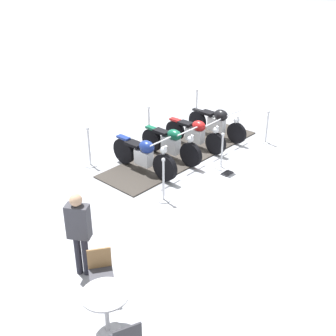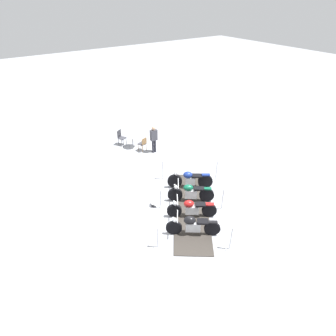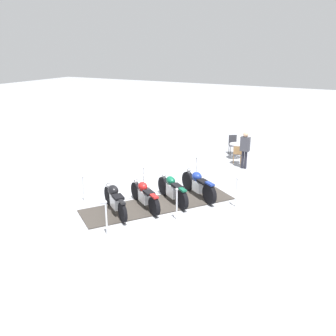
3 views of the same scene
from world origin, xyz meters
The scene contains 16 objects.
ground_plane centered at (0.00, 0.00, 0.00)m, with size 80.00×80.00×0.00m, color #A8AAB2.
display_platform centered at (0.00, 0.00, 0.02)m, with size 5.35×1.49×0.04m, color #38332D.
motorcycle_navy centered at (0.91, 1.28, 0.50)m, with size 1.87×1.39×1.04m.
motorcycle_forest centered at (0.29, 0.44, 0.49)m, with size 1.79×1.35×0.99m.
motorcycle_maroon centered at (-0.33, -0.41, 0.47)m, with size 1.82×1.31×0.93m.
motorcycle_black centered at (-0.96, -1.24, 0.52)m, with size 1.78×1.37×0.94m.
stanchion_right_front centered at (0.26, 2.63, 0.37)m, with size 0.32×0.32×1.11m.
stanchion_left_mid centered at (1.09, -0.80, 0.40)m, with size 0.29×0.29×1.11m.
stanchion_right_rear centered at (-2.43, -1.03, 0.37)m, with size 0.28×0.28×1.02m.
stanchion_right_mid centered at (-1.09, 0.80, 0.30)m, with size 0.36×0.36×1.01m.
stanchion_left_front centered at (2.43, 1.03, 0.34)m, with size 0.35×0.35×1.11m.
stanchion_left_rear centered at (-0.26, -2.63, 0.36)m, with size 0.33×0.33×1.12m.
info_placard centered at (-1.25, 1.13, 0.07)m, with size 0.38×0.39×0.23m.
cafe_table centered at (0.67, 6.58, 0.57)m, with size 0.73×0.73×0.76m.
cafe_chair_across_table centered at (0.94, 5.81, 0.52)m, with size 0.51×0.51×0.88m.
bystander_person centered at (1.42, 5.31, 0.99)m, with size 0.42×0.25×1.67m.
Camera 1 is at (-0.77, 11.36, 5.36)m, focal length 46.79 mm.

